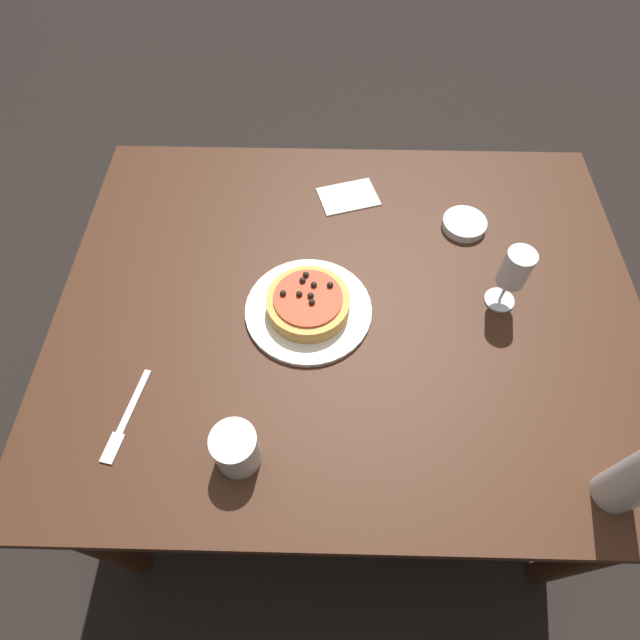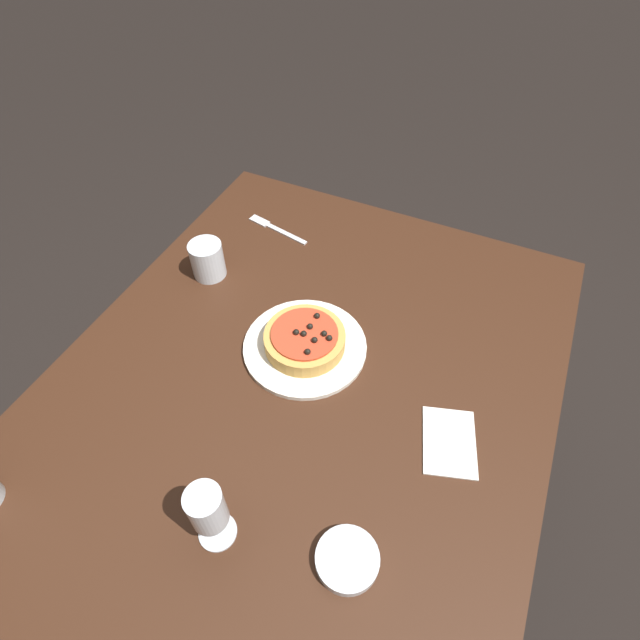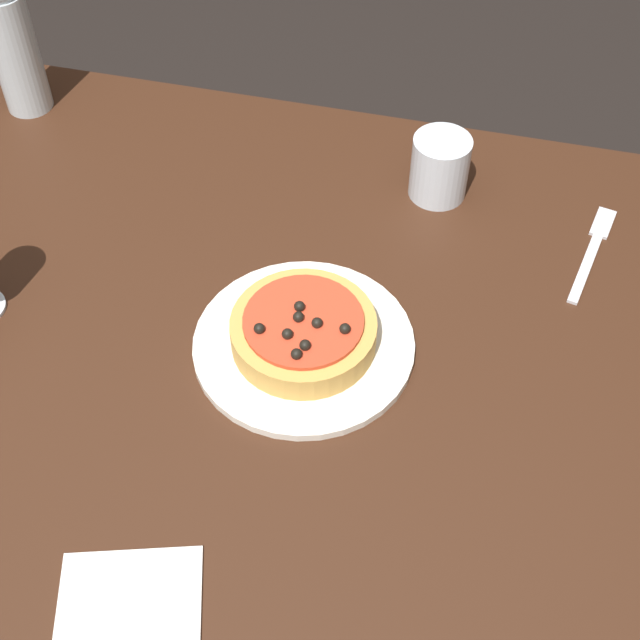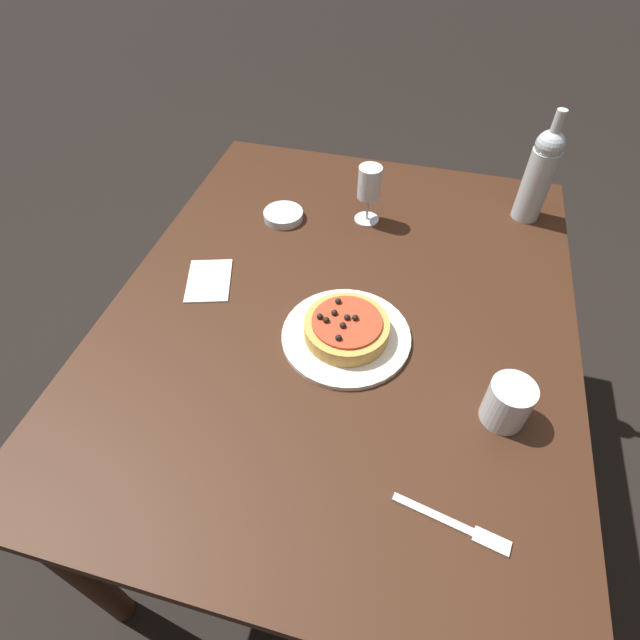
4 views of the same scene
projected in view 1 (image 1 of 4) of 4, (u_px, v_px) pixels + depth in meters
The scene contains 9 objects.
ground_plane at pixel (339, 423), 1.79m from camera, with size 14.00×14.00×0.00m, color black.
dining_table at pixel (348, 321), 1.21m from camera, with size 1.33×1.06×0.76m.
dinner_plate at pixel (308, 310), 1.12m from camera, with size 0.28×0.28×0.01m.
pizza at pixel (308, 303), 1.10m from camera, with size 0.19×0.19×0.06m.
wine_glass at pixel (515, 270), 1.05m from camera, with size 0.07×0.07×0.16m.
water_cup at pixel (236, 449), 0.91m from camera, with size 0.09×0.09×0.10m.
side_bowl at pixel (464, 224), 1.26m from camera, with size 0.11×0.11×0.02m.
fork at pixel (125, 421), 0.98m from camera, with size 0.06×0.20×0.00m.
paper_napkin at pixel (347, 197), 1.32m from camera, with size 0.17×0.14×0.00m.
Camera 1 is at (0.05, 0.65, 1.70)m, focal length 28.00 mm.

